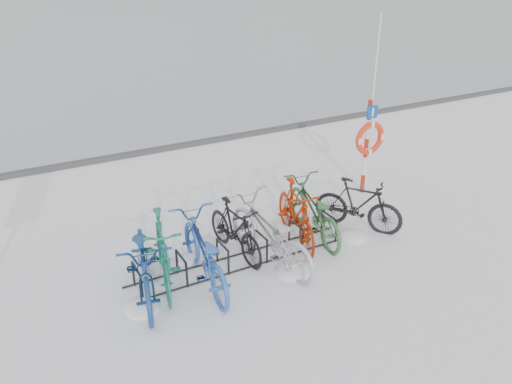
{
  "coord_description": "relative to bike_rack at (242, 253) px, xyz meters",
  "views": [
    {
      "loc": [
        -3.26,
        -6.42,
        4.67
      ],
      "look_at": [
        0.6,
        0.6,
        0.94
      ],
      "focal_mm": 35.0,
      "sensor_mm": 36.0,
      "label": 1
    }
  ],
  "objects": [
    {
      "name": "ground",
      "position": [
        0.0,
        0.0,
        -0.18
      ],
      "size": [
        900.0,
        900.0,
        0.0
      ],
      "primitive_type": "plane",
      "color": "white",
      "rests_on": "ground"
    },
    {
      "name": "quay_edge",
      "position": [
        0.0,
        5.9,
        -0.13
      ],
      "size": [
        400.0,
        0.25,
        0.1
      ],
      "primitive_type": "cube",
      "color": "#3F3F42",
      "rests_on": "ground"
    },
    {
      "name": "bike_rack",
      "position": [
        0.0,
        0.0,
        0.0
      ],
      "size": [
        4.0,
        0.48,
        0.46
      ],
      "color": "black",
      "rests_on": "ground"
    },
    {
      "name": "lifebuoy_station",
      "position": [
        3.64,
        1.18,
        1.09
      ],
      "size": [
        0.73,
        0.22,
        3.77
      ],
      "color": "#B01F0E",
      "rests_on": "ground"
    },
    {
      "name": "bike_0",
      "position": [
        -1.67,
        -0.04,
        0.39
      ],
      "size": [
        1.22,
        2.28,
        1.13
      ],
      "primitive_type": "imported",
      "rotation": [
        0.0,
        0.0,
        -0.23
      ],
      "color": "navy",
      "rests_on": "ground"
    },
    {
      "name": "bike_1",
      "position": [
        -1.34,
        0.12,
        0.4
      ],
      "size": [
        0.98,
        2.01,
        1.16
      ],
      "primitive_type": "imported",
      "rotation": [
        0.0,
        0.0,
        -0.23
      ],
      "color": "#196D56",
      "rests_on": "ground"
    },
    {
      "name": "bike_2",
      "position": [
        -0.78,
        -0.19,
        0.38
      ],
      "size": [
        0.94,
        2.2,
        1.12
      ],
      "primitive_type": "imported",
      "rotation": [
        0.0,
        0.0,
        3.05
      ],
      "color": "#2D59B2",
      "rests_on": "ground"
    },
    {
      "name": "bike_3",
      "position": [
        0.03,
        0.32,
        0.32
      ],
      "size": [
        0.61,
        1.7,
        1.0
      ],
      "primitive_type": "imported",
      "rotation": [
        0.0,
        0.0,
        0.08
      ],
      "color": "black",
      "rests_on": "ground"
    },
    {
      "name": "bike_4",
      "position": [
        0.41,
        -0.21,
        0.4
      ],
      "size": [
        1.06,
        2.3,
        1.16
      ],
      "primitive_type": "imported",
      "rotation": [
        0.0,
        0.0,
        3.27
      ],
      "color": "#AAABB2",
      "rests_on": "ground"
    },
    {
      "name": "bike_5",
      "position": [
        1.19,
        0.2,
        0.39
      ],
      "size": [
        0.96,
        1.96,
        1.14
      ],
      "primitive_type": "imported",
      "rotation": [
        0.0,
        0.0,
        -0.23
      ],
      "color": "#9D2203",
      "rests_on": "ground"
    },
    {
      "name": "bike_6",
      "position": [
        1.59,
        0.23,
        0.35
      ],
      "size": [
        0.98,
        2.11,
        1.07
      ],
      "primitive_type": "imported",
      "rotation": [
        0.0,
        0.0,
        3.0
      ],
      "color": "#306335",
      "rests_on": "ground"
    },
    {
      "name": "bike_7",
      "position": [
        2.49,
        0.03,
        0.33
      ],
      "size": [
        1.36,
        1.67,
        1.02
      ],
      "primitive_type": "imported",
      "rotation": [
        0.0,
        0.0,
        0.61
      ],
      "color": "black",
      "rests_on": "ground"
    },
    {
      "name": "snow_drifts",
      "position": [
        0.62,
        -0.09,
        -0.18
      ],
      "size": [
        5.28,
        1.92,
        0.21
      ],
      "color": "white",
      "rests_on": "ground"
    }
  ]
}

